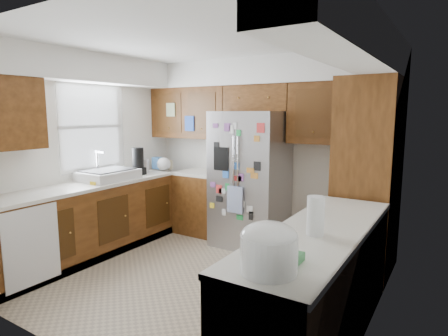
{
  "coord_description": "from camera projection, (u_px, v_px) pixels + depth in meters",
  "views": [
    {
      "loc": [
        2.33,
        -3.15,
        1.78
      ],
      "look_at": [
        0.12,
        0.35,
        1.17
      ],
      "focal_mm": 30.0,
      "sensor_mm": 36.0,
      "label": 1
    }
  ],
  "objects": [
    {
      "name": "floor",
      "position": [
        198.0,
        276.0,
        4.12
      ],
      "size": [
        3.6,
        3.6,
        0.0
      ],
      "primitive_type": "plane",
      "color": "tan",
      "rests_on": "ground"
    },
    {
      "name": "room_shell",
      "position": [
        208.0,
        109.0,
        4.22
      ],
      "size": [
        3.64,
        3.24,
        2.52
      ],
      "color": "white",
      "rests_on": "ground"
    },
    {
      "name": "left_counter_run",
      "position": [
        113.0,
        219.0,
        4.8
      ],
      "size": [
        1.36,
        3.2,
        0.92
      ],
      "color": "#3D210B",
      "rests_on": "ground"
    },
    {
      "name": "right_counter_run",
      "position": [
        318.0,
        292.0,
        2.87
      ],
      "size": [
        0.63,
        2.25,
        0.92
      ],
      "color": "#3D210B",
      "rests_on": "ground"
    },
    {
      "name": "pantry",
      "position": [
        368.0,
        177.0,
        4.14
      ],
      "size": [
        0.6,
        0.9,
        2.15
      ],
      "primitive_type": "cube",
      "color": "#3D210B",
      "rests_on": "ground"
    },
    {
      "name": "fridge",
      "position": [
        250.0,
        179.0,
        5.0
      ],
      "size": [
        0.9,
        0.79,
        1.8
      ],
      "color": "#AFAFB5",
      "rests_on": "ground"
    },
    {
      "name": "bridge_cabinet",
      "position": [
        259.0,
        98.0,
        5.03
      ],
      "size": [
        0.96,
        0.34,
        0.35
      ],
      "primitive_type": "cube",
      "color": "#3D210B",
      "rests_on": "fridge"
    },
    {
      "name": "fridge_top_items",
      "position": [
        248.0,
        75.0,
        5.04
      ],
      "size": [
        0.68,
        0.34,
        0.29
      ],
      "color": "#1F599F",
      "rests_on": "bridge_cabinet"
    },
    {
      "name": "sink_assembly",
      "position": [
        108.0,
        175.0,
        4.85
      ],
      "size": [
        0.52,
        0.71,
        0.37
      ],
      "color": "white",
      "rests_on": "left_counter_run"
    },
    {
      "name": "left_counter_clutter",
      "position": [
        150.0,
        163.0,
        5.44
      ],
      "size": [
        0.38,
        0.86,
        0.38
      ],
      "color": "black",
      "rests_on": "left_counter_run"
    },
    {
      "name": "rice_cooker",
      "position": [
        269.0,
        247.0,
        2.02
      ],
      "size": [
        0.33,
        0.32,
        0.28
      ],
      "color": "white",
      "rests_on": "right_counter_run"
    },
    {
      "name": "paper_towel",
      "position": [
        316.0,
        216.0,
        2.65
      ],
      "size": [
        0.12,
        0.12,
        0.28
      ],
      "primitive_type": "cylinder",
      "color": "white",
      "rests_on": "right_counter_run"
    }
  ]
}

